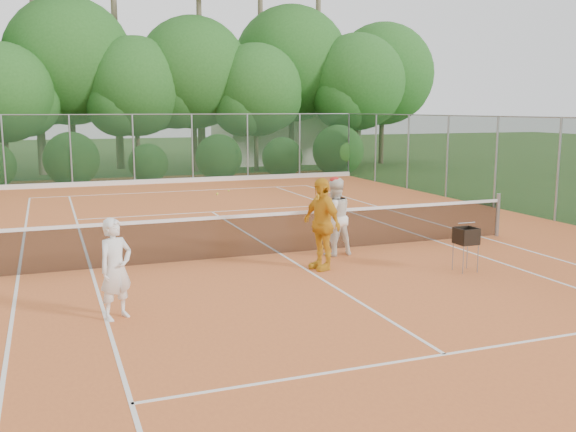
% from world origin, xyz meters
% --- Properties ---
extents(ground, '(120.00, 120.00, 0.00)m').
position_xyz_m(ground, '(0.00, 0.00, 0.00)').
color(ground, '#284819').
rests_on(ground, ground).
extents(clay_court, '(18.00, 36.00, 0.02)m').
position_xyz_m(clay_court, '(0.00, 0.00, 0.01)').
color(clay_court, '#D46930').
rests_on(clay_court, ground).
extents(club_building, '(8.00, 5.00, 3.00)m').
position_xyz_m(club_building, '(9.00, 24.00, 1.50)').
color(club_building, beige).
rests_on(club_building, ground).
extents(tennis_net, '(11.97, 0.10, 1.10)m').
position_xyz_m(tennis_net, '(0.00, 0.00, 0.53)').
color(tennis_net, gray).
rests_on(tennis_net, clay_court).
extents(player_white, '(0.69, 0.63, 1.59)m').
position_xyz_m(player_white, '(-3.93, -3.31, 0.82)').
color(player_white, white).
rests_on(player_white, clay_court).
extents(player_center_grp, '(0.89, 0.72, 1.77)m').
position_xyz_m(player_center_grp, '(1.09, -0.49, 0.89)').
color(player_center_grp, white).
rests_on(player_center_grp, clay_court).
extents(player_yellow, '(0.71, 1.18, 1.88)m').
position_xyz_m(player_yellow, '(0.32, -1.54, 0.96)').
color(player_yellow, gold).
rests_on(player_yellow, clay_court).
extents(ball_hopper, '(0.39, 0.39, 0.89)m').
position_xyz_m(ball_hopper, '(2.95, -2.76, 0.73)').
color(ball_hopper, gray).
rests_on(ball_hopper, clay_court).
extents(stray_ball_a, '(0.07, 0.07, 0.07)m').
position_xyz_m(stray_ball_a, '(1.25, 10.50, 0.05)').
color(stray_ball_a, yellow).
rests_on(stray_ball_a, clay_court).
extents(stray_ball_b, '(0.07, 0.07, 0.07)m').
position_xyz_m(stray_ball_b, '(1.87, 11.15, 0.05)').
color(stray_ball_b, '#C3D732').
rests_on(stray_ball_b, clay_court).
extents(stray_ball_c, '(0.07, 0.07, 0.07)m').
position_xyz_m(stray_ball_c, '(1.16, 10.24, 0.05)').
color(stray_ball_c, '#B2C62E').
rests_on(stray_ball_c, clay_court).
extents(court_markings, '(11.03, 23.83, 0.01)m').
position_xyz_m(court_markings, '(0.00, 0.00, 0.02)').
color(court_markings, white).
rests_on(court_markings, clay_court).
extents(fence_back, '(18.07, 0.07, 3.00)m').
position_xyz_m(fence_back, '(0.00, 15.00, 1.52)').
color(fence_back, '#19381E').
rests_on(fence_back, clay_court).
extents(tropical_treeline, '(32.10, 8.49, 15.03)m').
position_xyz_m(tropical_treeline, '(1.43, 20.22, 5.11)').
color(tropical_treeline, brown).
rests_on(tropical_treeline, ground).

